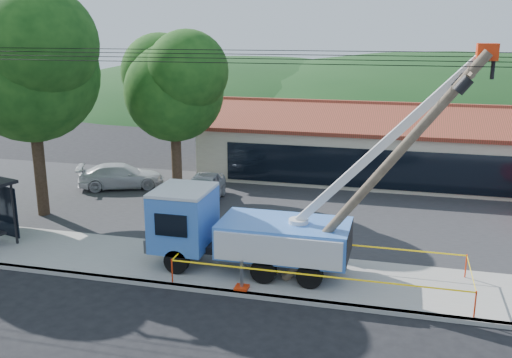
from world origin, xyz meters
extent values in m
plane|color=black|center=(0.00, 0.00, 0.00)|extent=(120.00, 120.00, 0.00)
cube|color=gray|center=(0.00, 2.10, 0.07)|extent=(60.00, 0.25, 0.15)
cube|color=gray|center=(0.00, 4.00, 0.07)|extent=(60.00, 4.00, 0.15)
cube|color=#28282B|center=(0.00, 12.00, 0.05)|extent=(60.00, 12.00, 0.10)
cube|color=#B8AA92|center=(4.00, 20.00, 1.70)|extent=(22.00, 8.00, 3.40)
cube|color=black|center=(4.00, 15.98, 1.43)|extent=(18.04, 0.08, 2.21)
cube|color=brown|center=(4.00, 18.00, 3.90)|extent=(22.50, 4.53, 1.52)
cube|color=brown|center=(4.00, 22.00, 3.90)|extent=(22.50, 4.53, 1.52)
cube|color=brown|center=(4.00, 20.00, 4.55)|extent=(22.50, 0.30, 0.25)
cylinder|color=#332316|center=(-12.00, 8.00, 2.53)|extent=(0.56, 0.56, 5.06)
sphere|color=#133D10|center=(-12.00, 8.00, 6.90)|extent=(6.30, 6.30, 6.30)
sphere|color=#133D10|center=(-13.26, 8.84, 8.05)|extent=(5.04, 5.04, 5.04)
sphere|color=#133D10|center=(-10.74, 7.16, 8.28)|extent=(5.04, 5.04, 5.04)
cylinder|color=#332316|center=(-7.00, 13.00, 2.09)|extent=(0.56, 0.56, 4.18)
sphere|color=#133D10|center=(-7.00, 13.00, 5.70)|extent=(5.25, 5.25, 5.25)
sphere|color=#133D10|center=(-8.05, 13.70, 6.65)|extent=(4.20, 4.20, 4.20)
sphere|color=#133D10|center=(-5.95, 12.30, 6.84)|extent=(4.20, 4.20, 4.20)
ellipsoid|color=#143715|center=(-15.00, 55.00, 0.00)|extent=(78.40, 56.00, 28.00)
ellipsoid|color=#143715|center=(10.00, 55.00, 0.00)|extent=(89.60, 64.00, 32.00)
cylinder|color=black|center=(0.00, 3.10, 7.85)|extent=(60.00, 0.02, 0.02)
cylinder|color=black|center=(0.00, 3.60, 7.97)|extent=(60.00, 0.02, 0.02)
cylinder|color=black|center=(0.00, 4.10, 8.09)|extent=(60.00, 0.02, 0.02)
cylinder|color=black|center=(0.00, 4.50, 8.21)|extent=(60.00, 0.02, 0.02)
cylinder|color=black|center=(-2.98, 3.04, 0.62)|extent=(0.93, 0.31, 0.93)
cylinder|color=black|center=(-2.98, 5.21, 0.62)|extent=(0.93, 0.31, 0.93)
cylinder|color=black|center=(0.32, 3.04, 0.62)|extent=(0.93, 0.31, 0.93)
cylinder|color=black|center=(0.32, 5.21, 0.62)|extent=(0.93, 0.31, 0.93)
cylinder|color=black|center=(1.98, 3.04, 0.62)|extent=(0.93, 0.31, 0.93)
cylinder|color=black|center=(1.98, 5.21, 0.62)|extent=(0.93, 0.31, 0.93)
cube|color=black|center=(-0.30, 4.13, 0.88)|extent=(6.82, 1.03, 0.26)
cube|color=#3E79DD|center=(-3.08, 4.13, 1.91)|extent=(2.07, 2.48, 2.17)
cube|color=silver|center=(-3.08, 4.13, 3.05)|extent=(2.07, 2.48, 0.12)
cube|color=black|center=(-4.07, 4.13, 2.07)|extent=(0.08, 1.86, 0.93)
cube|color=gray|center=(-4.17, 4.13, 1.08)|extent=(0.15, 2.38, 0.52)
cube|color=#3E79DD|center=(0.84, 4.13, 1.50)|extent=(4.75, 2.48, 1.24)
cylinder|color=silver|center=(1.36, 4.13, 1.96)|extent=(0.72, 0.72, 0.62)
cube|color=silver|center=(4.25, 4.13, 5.23)|extent=(6.00, 0.29, 6.22)
cube|color=gray|center=(4.56, 4.13, 5.49)|extent=(3.61, 0.19, 3.74)
cube|color=red|center=(7.15, 3.92, 8.25)|extent=(0.62, 0.52, 0.52)
cube|color=red|center=(-0.30, 2.37, 0.20)|extent=(0.46, 0.46, 0.08)
cube|color=red|center=(2.39, 5.88, 0.20)|extent=(0.46, 0.46, 0.08)
cylinder|color=#4E3F32|center=(4.07, 3.55, 4.20)|extent=(6.41, 0.32, 8.29)
cube|color=#4E3F32|center=(6.66, 3.55, 7.60)|extent=(0.17, 1.82, 0.17)
cylinder|color=black|center=(6.46, 4.05, 7.30)|extent=(0.59, 0.36, 0.62)
cylinder|color=black|center=(6.46, 3.04, 7.30)|extent=(0.59, 0.36, 0.62)
cylinder|color=black|center=(-10.65, 4.14, 1.48)|extent=(0.14, 0.14, 2.63)
cylinder|color=red|center=(-2.84, 2.26, 0.60)|extent=(0.05, 0.05, 0.90)
cylinder|color=red|center=(7.34, 2.26, 0.60)|extent=(0.05, 0.05, 0.90)
cylinder|color=red|center=(7.34, 5.32, 0.60)|extent=(0.05, 0.05, 0.90)
cylinder|color=red|center=(-2.84, 5.32, 0.60)|extent=(0.05, 0.05, 0.90)
cube|color=yellow|center=(2.25, 2.26, 1.01)|extent=(10.18, 0.01, 0.05)
cube|color=yellow|center=(7.34, 3.79, 1.01)|extent=(0.01, 3.07, 0.05)
cube|color=yellow|center=(2.25, 5.32, 1.01)|extent=(10.18, 0.01, 0.05)
cube|color=yellow|center=(-2.84, 3.79, 1.01)|extent=(0.01, 3.07, 0.05)
imported|color=#B4B9BC|center=(-5.09, 11.89, 0.00)|extent=(2.19, 4.55, 1.50)
imported|color=silver|center=(-10.58, 13.36, 0.00)|extent=(5.16, 3.72, 1.39)
camera|label=1|loc=(4.76, -15.16, 8.95)|focal=40.00mm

